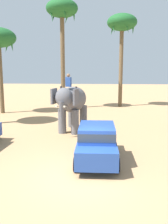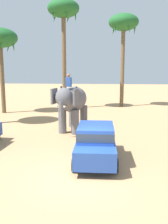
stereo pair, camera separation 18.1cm
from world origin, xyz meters
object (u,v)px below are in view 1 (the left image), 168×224
car_sedan_foreground (97,141)px  palm_tree_left_of_road (62,13)px  palm_tree_far_back (122,26)px  elephant_with_mahout (72,102)px

car_sedan_foreground → palm_tree_left_of_road: bearing=104.9°
car_sedan_foreground → palm_tree_left_of_road: size_ratio=0.37×
car_sedan_foreground → palm_tree_far_back: 18.80m
elephant_with_mahout → palm_tree_far_back: 13.97m
car_sedan_foreground → palm_tree_left_of_road: palm_tree_left_of_road is taller
palm_tree_far_back → elephant_with_mahout: bearing=-109.0°
elephant_with_mahout → palm_tree_left_of_road: palm_tree_left_of_road is taller
palm_tree_left_of_road → palm_tree_far_back: size_ratio=1.11×
elephant_with_mahout → palm_tree_far_back: (3.98, 11.59, 6.71)m
elephant_with_mahout → palm_tree_left_of_road: 12.39m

